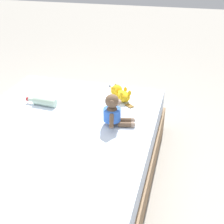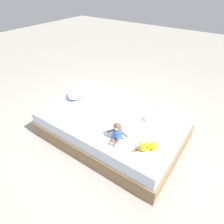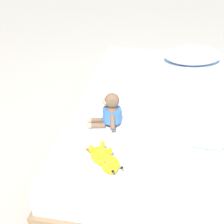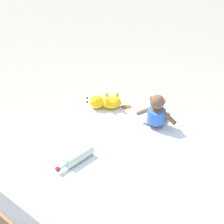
{
  "view_description": "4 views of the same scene",
  "coord_description": "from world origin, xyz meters",
  "px_view_note": "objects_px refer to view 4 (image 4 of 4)",
  "views": [
    {
      "loc": [
        -0.83,
        1.35,
        1.5
      ],
      "look_at": [
        -0.37,
        -0.34,
        0.52
      ],
      "focal_mm": 46.31,
      "sensor_mm": 36.0,
      "label": 1
    },
    {
      "loc": [
        -1.9,
        -1.35,
        2.12
      ],
      "look_at": [
        0.0,
        0.0,
        0.47
      ],
      "focal_mm": 31.22,
      "sensor_mm": 36.0,
      "label": 2
    },
    {
      "loc": [
        0.02,
        -2.26,
        1.72
      ],
      "look_at": [
        -0.37,
        -0.34,
        0.52
      ],
      "focal_mm": 57.19,
      "sensor_mm": 36.0,
      "label": 3
    },
    {
      "loc": [
        1.33,
        0.72,
        1.77
      ],
      "look_at": [
        -0.16,
        -0.55,
        0.54
      ],
      "focal_mm": 57.19,
      "sensor_mm": 36.0,
      "label": 4
    }
  ],
  "objects_px": {
    "bed": "(166,204)",
    "plush_monkey": "(157,113)",
    "plush_yellow_creature": "(105,102)",
    "glass_bottle": "(78,157)"
  },
  "relations": [
    {
      "from": "plush_monkey",
      "to": "glass_bottle",
      "type": "height_order",
      "value": "plush_monkey"
    },
    {
      "from": "bed",
      "to": "plush_yellow_creature",
      "type": "bearing_deg",
      "value": -113.36
    },
    {
      "from": "plush_monkey",
      "to": "glass_bottle",
      "type": "relative_size",
      "value": 1.09
    },
    {
      "from": "glass_bottle",
      "to": "plush_monkey",
      "type": "bearing_deg",
      "value": 167.72
    },
    {
      "from": "bed",
      "to": "plush_yellow_creature",
      "type": "distance_m",
      "value": 0.86
    },
    {
      "from": "bed",
      "to": "glass_bottle",
      "type": "xyz_separation_m",
      "value": [
        0.23,
        -0.48,
        0.24
      ]
    },
    {
      "from": "bed",
      "to": "plush_yellow_creature",
      "type": "xyz_separation_m",
      "value": [
        -0.33,
        -0.75,
        0.26
      ]
    },
    {
      "from": "bed",
      "to": "plush_monkey",
      "type": "relative_size",
      "value": 7.34
    },
    {
      "from": "plush_yellow_creature",
      "to": "glass_bottle",
      "type": "xyz_separation_m",
      "value": [
        0.55,
        0.28,
        -0.02
      ]
    },
    {
      "from": "bed",
      "to": "plush_monkey",
      "type": "height_order",
      "value": "plush_monkey"
    }
  ]
}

